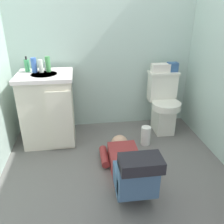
# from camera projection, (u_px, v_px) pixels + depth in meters

# --- Properties ---
(ground_plane) EXTENTS (2.72, 3.15, 0.04)m
(ground_plane) POSITION_uv_depth(u_px,v_px,m) (116.00, 174.00, 2.32)
(ground_plane) COLOR slate
(wall_back) EXTENTS (2.38, 0.08, 2.40)m
(wall_back) POSITION_uv_depth(u_px,v_px,m) (103.00, 32.00, 2.82)
(wall_back) COLOR #ADC7BB
(wall_back) RESTS_ON ground_plane
(toilet) EXTENTS (0.36, 0.46, 0.75)m
(toilet) POSITION_uv_depth(u_px,v_px,m) (163.00, 103.00, 2.97)
(toilet) COLOR silver
(toilet) RESTS_ON ground_plane
(vanity_cabinet) EXTENTS (0.60, 0.53, 0.82)m
(vanity_cabinet) POSITION_uv_depth(u_px,v_px,m) (49.00, 108.00, 2.71)
(vanity_cabinet) COLOR beige
(vanity_cabinet) RESTS_ON ground_plane
(faucet) EXTENTS (0.02, 0.02, 0.10)m
(faucet) POSITION_uv_depth(u_px,v_px,m) (45.00, 66.00, 2.65)
(faucet) COLOR silver
(faucet) RESTS_ON vanity_cabinet
(person_plumber) EXTENTS (0.39, 1.06, 0.52)m
(person_plumber) POSITION_uv_depth(u_px,v_px,m) (129.00, 166.00, 2.13)
(person_plumber) COLOR maroon
(person_plumber) RESTS_ON ground_plane
(tissue_box) EXTENTS (0.22, 0.11, 0.10)m
(tissue_box) POSITION_uv_depth(u_px,v_px,m) (161.00, 68.00, 2.86)
(tissue_box) COLOR silver
(tissue_box) RESTS_ON toilet
(toiletry_bag) EXTENTS (0.12, 0.09, 0.11)m
(toiletry_bag) POSITION_uv_depth(u_px,v_px,m) (172.00, 67.00, 2.88)
(toiletry_bag) COLOR #33598C
(toiletry_bag) RESTS_ON toilet
(soap_dispenser) EXTENTS (0.06, 0.06, 0.17)m
(soap_dispenser) POSITION_uv_depth(u_px,v_px,m) (27.00, 65.00, 2.61)
(soap_dispenser) COLOR #43A562
(soap_dispenser) RESTS_ON vanity_cabinet
(bottle_blue) EXTENTS (0.06, 0.06, 0.16)m
(bottle_blue) POSITION_uv_depth(u_px,v_px,m) (34.00, 65.00, 2.56)
(bottle_blue) COLOR #3C68BC
(bottle_blue) RESTS_ON vanity_cabinet
(bottle_white) EXTENTS (0.05, 0.05, 0.14)m
(bottle_white) POSITION_uv_depth(u_px,v_px,m) (41.00, 66.00, 2.57)
(bottle_white) COLOR white
(bottle_white) RESTS_ON vanity_cabinet
(bottle_green) EXTENTS (0.05, 0.05, 0.17)m
(bottle_green) POSITION_uv_depth(u_px,v_px,m) (48.00, 64.00, 2.59)
(bottle_green) COLOR #479953
(bottle_green) RESTS_ON vanity_cabinet
(paper_towel_roll) EXTENTS (0.11, 0.11, 0.22)m
(paper_towel_roll) POSITION_uv_depth(u_px,v_px,m) (146.00, 136.00, 2.75)
(paper_towel_roll) COLOR white
(paper_towel_roll) RESTS_ON ground_plane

